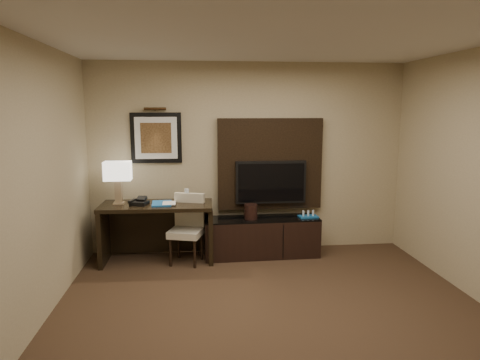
{
  "coord_description": "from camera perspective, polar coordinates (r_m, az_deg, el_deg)",
  "views": [
    {
      "loc": [
        -0.74,
        -3.57,
        2.06
      ],
      "look_at": [
        -0.2,
        1.8,
        1.15
      ],
      "focal_mm": 32.0,
      "sensor_mm": 36.0,
      "label": 1
    }
  ],
  "objects": [
    {
      "name": "desk_chair",
      "position": [
        5.78,
        -7.21,
        -6.88
      ],
      "size": [
        0.53,
        0.57,
        0.86
      ],
      "primitive_type": null,
      "rotation": [
        0.0,
        0.0,
        -0.29
      ],
      "color": "beige",
      "rests_on": "floor"
    },
    {
      "name": "desk",
      "position": [
        5.94,
        -10.94,
        -6.88
      ],
      "size": [
        1.5,
        0.68,
        0.79
      ],
      "primitive_type": "cube",
      "rotation": [
        0.0,
        0.0,
        -0.03
      ],
      "color": "black",
      "rests_on": "floor"
    },
    {
      "name": "blue_folder",
      "position": [
        5.8,
        -10.39,
        -3.1
      ],
      "size": [
        0.27,
        0.35,
        0.02
      ],
      "primitive_type": "cube",
      "rotation": [
        0.0,
        0.0,
        0.05
      ],
      "color": "#175599",
      "rests_on": "desk"
    },
    {
      "name": "ceiling",
      "position": [
        3.7,
        6.2,
        19.46
      ],
      "size": [
        4.5,
        5.0,
        0.01
      ],
      "primitive_type": "cube",
      "color": "silver",
      "rests_on": "wall_back"
    },
    {
      "name": "tv",
      "position": [
        6.09,
        4.12,
        -0.29
      ],
      "size": [
        1.0,
        0.08,
        0.6
      ],
      "primitive_type": "cube",
      "color": "black",
      "rests_on": "tv_wall_panel"
    },
    {
      "name": "table_lamp",
      "position": [
        5.91,
        -15.93,
        -0.49
      ],
      "size": [
        0.36,
        0.24,
        0.54
      ],
      "primitive_type": null,
      "rotation": [
        0.0,
        0.0,
        0.15
      ],
      "color": "#99805F",
      "rests_on": "desk"
    },
    {
      "name": "picture_light",
      "position": [
        6.04,
        -11.27,
        9.29
      ],
      "size": [
        0.04,
        0.04,
        0.3
      ],
      "primitive_type": "cylinder",
      "color": "#3C2613",
      "rests_on": "wall_back"
    },
    {
      "name": "artwork",
      "position": [
        6.09,
        -11.11,
        5.53
      ],
      "size": [
        0.7,
        0.04,
        0.7
      ],
      "primitive_type": "cube",
      "color": "black",
      "rests_on": "wall_back"
    },
    {
      "name": "desk_phone",
      "position": [
        5.81,
        -13.3,
        -2.74
      ],
      "size": [
        0.26,
        0.25,
        0.11
      ],
      "primitive_type": null,
      "rotation": [
        0.0,
        0.0,
        -0.31
      ],
      "color": "black",
      "rests_on": "desk"
    },
    {
      "name": "book",
      "position": [
        5.75,
        -10.35,
        -2.1
      ],
      "size": [
        0.18,
        0.03,
        0.24
      ],
      "primitive_type": "imported",
      "rotation": [
        0.0,
        0.0,
        0.03
      ],
      "color": "#B1A18B",
      "rests_on": "desk"
    },
    {
      "name": "water_bottle",
      "position": [
        5.87,
        -7.11,
        -2.05
      ],
      "size": [
        0.08,
        0.08,
        0.18
      ],
      "primitive_type": "cylinder",
      "rotation": [
        0.0,
        0.0,
        -0.28
      ],
      "color": "silver",
      "rests_on": "desk"
    },
    {
      "name": "credenza",
      "position": [
        6.06,
        2.89,
        -7.58
      ],
      "size": [
        1.6,
        0.48,
        0.55
      ],
      "primitive_type": "cube",
      "rotation": [
        0.0,
        0.0,
        0.02
      ],
      "color": "black",
      "rests_on": "floor"
    },
    {
      "name": "tv_wall_panel",
      "position": [
        6.15,
        3.99,
        2.17
      ],
      "size": [
        1.5,
        0.12,
        1.3
      ],
      "primitive_type": "cube",
      "color": "black",
      "rests_on": "wall_back"
    },
    {
      "name": "minibar_tray",
      "position": [
        6.08,
        9.08,
        -4.49
      ],
      "size": [
        0.28,
        0.18,
        0.1
      ],
      "primitive_type": null,
      "rotation": [
        0.0,
        0.0,
        0.1
      ],
      "color": "#175A9A",
      "rests_on": "credenza"
    },
    {
      "name": "wall_left",
      "position": [
        3.94,
        -28.21,
        -1.97
      ],
      "size": [
        0.01,
        5.0,
        2.7
      ],
      "primitive_type": "cube",
      "color": "tan",
      "rests_on": "floor"
    },
    {
      "name": "wall_front",
      "position": [
        1.49,
        26.89,
        -20.16
      ],
      "size": [
        4.5,
        0.01,
        2.7
      ],
      "primitive_type": "cube",
      "color": "tan",
      "rests_on": "floor"
    },
    {
      "name": "floor",
      "position": [
        4.19,
        5.49,
        -20.0
      ],
      "size": [
        4.5,
        5.0,
        0.01
      ],
      "primitive_type": "cube",
      "color": "#362418",
      "rests_on": "ground"
    },
    {
      "name": "wall_back",
      "position": [
        6.16,
        1.15,
        2.95
      ],
      "size": [
        4.5,
        0.01,
        2.7
      ],
      "primitive_type": "cube",
      "color": "tan",
      "rests_on": "floor"
    },
    {
      "name": "ice_bucket",
      "position": [
        5.91,
        1.44,
        -4.23
      ],
      "size": [
        0.23,
        0.23,
        0.21
      ],
      "primitive_type": "cylinder",
      "rotation": [
        0.0,
        0.0,
        -0.27
      ],
      "color": "black",
      "rests_on": "credenza"
    }
  ]
}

